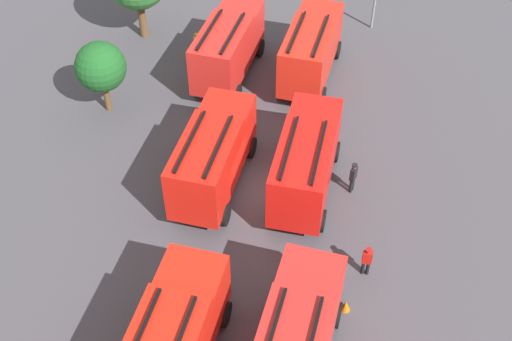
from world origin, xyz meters
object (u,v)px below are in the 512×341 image
firefighter_2 (308,270)px  traffic_cone_0 (346,306)px  fire_truck_5 (228,46)px  fire_truck_1 (306,160)px  fire_truck_2 (311,48)px  firefighter_4 (367,260)px  firefighter_3 (353,176)px  fire_truck_4 (213,154)px  tree_0 (101,67)px  firefighter_0 (197,44)px

firefighter_2 → traffic_cone_0: firefighter_2 is taller
fire_truck_5 → fire_truck_1: bearing=-141.2°
fire_truck_1 → fire_truck_2: 9.55m
firefighter_2 → traffic_cone_0: size_ratio=2.98×
fire_truck_1 → firefighter_4: (-4.83, -2.90, -1.20)m
firefighter_2 → firefighter_3: size_ratio=0.95×
fire_truck_2 → firefighter_4: (-14.38, -2.94, -1.20)m
fire_truck_1 → fire_truck_4: bearing=97.9°
firefighter_2 → firefighter_3: firefighter_3 is taller
fire_truck_2 → traffic_cone_0: (-16.37, -2.06, -1.87)m
fire_truck_5 → firefighter_3: bearing=-130.3°
fire_truck_4 → tree_0: (5.53, 6.94, 0.78)m
fire_truck_1 → fire_truck_4: 4.52m
fire_truck_4 → fire_truck_5: 9.37m
fire_truck_5 → traffic_cone_0: 17.70m
fire_truck_1 → firefighter_2: (-5.62, -0.35, -1.20)m
firefighter_2 → firefighter_4: size_ratio=1.00×
fire_truck_2 → firefighter_2: fire_truck_2 is taller
fire_truck_1 → tree_0: bearing=72.0°
traffic_cone_0 → fire_truck_2: bearing=7.2°
fire_truck_1 → firefighter_2: fire_truck_1 is taller
fire_truck_2 → firefighter_4: size_ratio=4.42×
fire_truck_4 → tree_0: 8.91m
fire_truck_1 → traffic_cone_0: 7.36m
firefighter_0 → firefighter_2: 18.50m
fire_truck_2 → fire_truck_4: bearing=165.3°
fire_truck_5 → firefighter_0: size_ratio=4.63×
fire_truck_4 → traffic_cone_0: fire_truck_4 is taller
firefighter_4 → firefighter_0: bearing=-143.8°
firefighter_2 → firefighter_3: bearing=138.0°
firefighter_3 → fire_truck_5: bearing=-25.1°
firefighter_4 → traffic_cone_0: 2.27m
firefighter_3 → fire_truck_2: bearing=-49.4°
fire_truck_4 → traffic_cone_0: size_ratio=13.10×
firefighter_0 → tree_0: 7.47m
fire_truck_1 → fire_truck_2: size_ratio=0.99×
tree_0 → traffic_cone_0: 18.46m
tree_0 → firefighter_2: bearing=-133.3°
fire_truck_4 → firefighter_2: bearing=-129.7°
fire_truck_4 → firefighter_0: fire_truck_4 is taller
fire_truck_2 → fire_truck_4: same height
fire_truck_2 → tree_0: size_ratio=1.72×
fire_truck_2 → fire_truck_5: 4.90m
fire_truck_1 → tree_0: (5.52, 11.46, 0.78)m
fire_truck_1 → traffic_cone_0: size_ratio=13.03×
fire_truck_5 → firefighter_3: fire_truck_5 is taller
firefighter_4 → fire_truck_5: bearing=-146.9°
fire_truck_1 → firefighter_2: size_ratio=4.37×
firefighter_3 → firefighter_4: 5.11m
fire_truck_2 → firefighter_2: 15.22m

